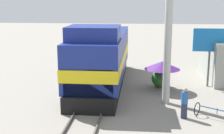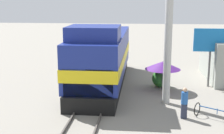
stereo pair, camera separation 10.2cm
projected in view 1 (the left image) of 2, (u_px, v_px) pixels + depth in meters
ground_plane at (97, 96)px, 19.69m from camera, size 120.00×120.00×0.00m
rail_near at (85, 95)px, 19.74m from camera, size 0.08×43.70×0.15m
rail_far at (108, 96)px, 19.61m from camera, size 0.08×43.70×0.15m
locomotive at (101, 59)px, 21.74m from camera, size 3.19×12.46×4.51m
utility_pole at (169, 12)px, 17.33m from camera, size 1.80×0.44×10.53m
vendor_umbrella at (162, 65)px, 20.68m from camera, size 2.37×2.37×1.99m
billboard_sign at (210, 43)px, 21.36m from camera, size 2.32×0.12×4.07m
shrub_cluster at (160, 78)px, 21.75m from camera, size 1.20×1.20×1.20m
person_bystander at (184, 102)px, 15.92m from camera, size 0.34×0.34×1.63m
bicycle at (212, 112)px, 15.92m from camera, size 1.76×1.52×0.71m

